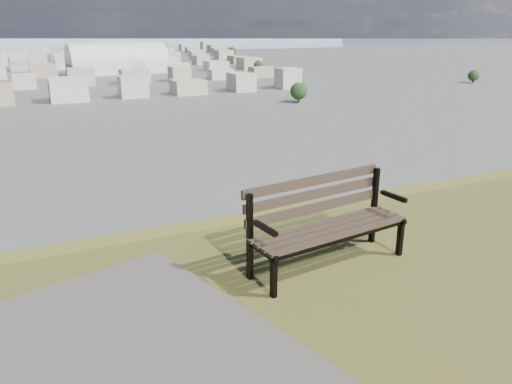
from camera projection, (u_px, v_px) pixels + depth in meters
name	position (u px, v px, depth m)	size (l,w,h in m)	color
park_bench	(325.00, 218.00, 5.68)	(1.99, 0.86, 1.01)	#3F3224
arena	(118.00, 64.00, 292.60)	(56.89, 28.02, 23.25)	silver
city_blocks	(21.00, 60.00, 349.43)	(395.00, 361.00, 7.00)	beige
bay_water	(17.00, 43.00, 785.02)	(2400.00, 700.00, 0.12)	#90A7B8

